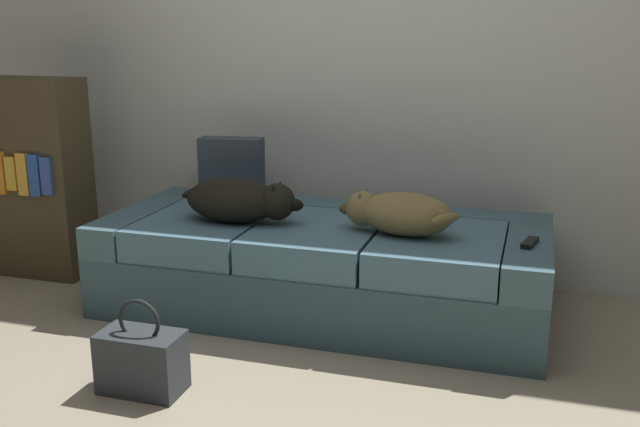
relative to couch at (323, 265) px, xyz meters
The scene contains 9 objects.
ground_plane 1.11m from the couch, 90.00° to the right, with size 10.00×10.00×0.00m, color tan.
back_wall 1.34m from the couch, 90.00° to the left, with size 6.40×0.10×2.80m, color silver.
couch is the anchor object (origin of this frame).
dog_dark 0.52m from the couch, 160.29° to the right, with size 0.63×0.28×0.21m.
dog_tan 0.52m from the couch, 16.73° to the right, with size 0.58×0.30×0.20m.
tv_remote 1.00m from the couch, ahead, with size 0.04×0.15×0.02m, color black.
throw_pillow 0.76m from the couch, 155.83° to the left, with size 0.34×0.12×0.34m, color #313E49.
handbag 1.10m from the couch, 112.88° to the right, with size 0.32×0.18×0.38m.
bookshelf 1.72m from the couch, behind, with size 0.56×0.30×1.10m.
Camera 1 is at (0.97, -2.12, 1.38)m, focal length 40.26 mm.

